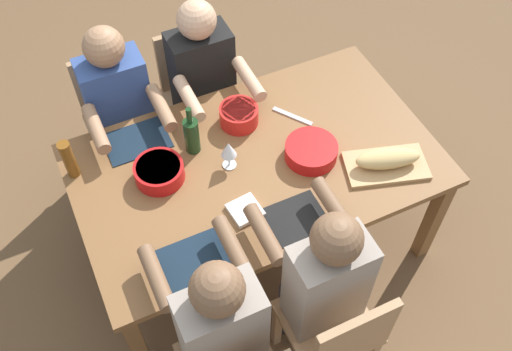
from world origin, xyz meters
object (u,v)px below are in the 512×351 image
(chair_far_center, at_px, (196,88))
(cutting_board, at_px, (386,166))
(diner_far_left, at_px, (121,108))
(diner_near_left, at_px, (218,324))
(bread_loaf, at_px, (388,159))
(chair_near_center, at_px, (337,334))
(beer_bottle, at_px, (69,159))
(wine_bottle, at_px, (192,135))
(chair_far_left, at_px, (119,113))
(serving_bowl_greens, at_px, (311,151))
(napkin_stack, at_px, (245,210))
(dining_table, at_px, (256,171))
(wine_glass, at_px, (229,150))
(serving_bowl_salad, at_px, (239,114))
(diner_far_center, at_px, (205,81))
(serving_bowl_pasta, at_px, (159,171))
(diner_near_center, at_px, (322,278))

(chair_far_center, xyz_separation_m, cutting_board, (0.56, -1.16, 0.27))
(diner_far_left, bearing_deg, cutting_board, -42.75)
(diner_near_left, xyz_separation_m, diner_far_left, (0.00, 1.36, 0.00))
(cutting_board, relative_size, bread_loaf, 1.25)
(diner_near_left, distance_m, chair_near_center, 0.57)
(beer_bottle, bearing_deg, wine_bottle, -10.03)
(chair_far_left, relative_size, chair_near_center, 1.00)
(serving_bowl_greens, relative_size, napkin_stack, 1.87)
(dining_table, height_order, beer_bottle, beer_bottle)
(diner_near_left, height_order, wine_glass, diner_near_left)
(diner_far_left, xyz_separation_m, napkin_stack, (0.32, -0.92, 0.05))
(cutting_board, distance_m, bread_loaf, 0.06)
(serving_bowl_salad, bearing_deg, diner_far_center, 94.76)
(chair_far_center, bearing_deg, diner_near_left, -107.70)
(dining_table, relative_size, chair_near_center, 2.10)
(wine_bottle, bearing_deg, serving_bowl_salad, 13.82)
(serving_bowl_pasta, bearing_deg, beer_bottle, 151.62)
(diner_near_left, distance_m, diner_far_left, 1.36)
(diner_near_left, height_order, diner_far_left, same)
(serving_bowl_salad, bearing_deg, chair_near_center, -91.67)
(serving_bowl_greens, height_order, bread_loaf, bread_loaf)
(serving_bowl_salad, xyz_separation_m, wine_bottle, (-0.28, -0.07, 0.05))
(chair_near_center, relative_size, serving_bowl_pasta, 3.52)
(cutting_board, bearing_deg, napkin_stack, 175.87)
(bread_loaf, bearing_deg, cutting_board, 0.00)
(serving_bowl_pasta, bearing_deg, napkin_stack, -50.88)
(wine_bottle, bearing_deg, serving_bowl_greens, -29.72)
(serving_bowl_pasta, distance_m, bread_loaf, 1.10)
(serving_bowl_salad, distance_m, wine_glass, 0.29)
(diner_near_left, distance_m, diner_near_center, 0.49)
(chair_far_center, bearing_deg, serving_bowl_salad, -86.73)
(dining_table, xyz_separation_m, cutting_board, (0.56, -0.30, 0.09))
(diner_near_center, height_order, beer_bottle, diner_near_center)
(serving_bowl_greens, bearing_deg, bread_loaf, -35.47)
(chair_near_center, distance_m, serving_bowl_pasta, 1.12)
(serving_bowl_pasta, relative_size, beer_bottle, 1.10)
(serving_bowl_salad, distance_m, bread_loaf, 0.78)
(serving_bowl_greens, height_order, cutting_board, serving_bowl_greens)
(serving_bowl_salad, height_order, wine_glass, wine_glass)
(chair_near_center, bearing_deg, serving_bowl_greens, 71.43)
(serving_bowl_salad, bearing_deg, napkin_stack, -111.22)
(chair_near_center, bearing_deg, dining_table, 90.00)
(wine_bottle, bearing_deg, dining_table, -40.03)
(chair_near_center, relative_size, diner_near_center, 0.71)
(diner_near_left, height_order, napkin_stack, diner_near_left)
(chair_far_left, distance_m, serving_bowl_salad, 0.85)
(bread_loaf, bearing_deg, wine_glass, 154.05)
(cutting_board, height_order, wine_bottle, wine_bottle)
(bread_loaf, bearing_deg, serving_bowl_greens, 144.53)
(chair_far_center, xyz_separation_m, napkin_stack, (-0.17, -1.11, 0.27))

